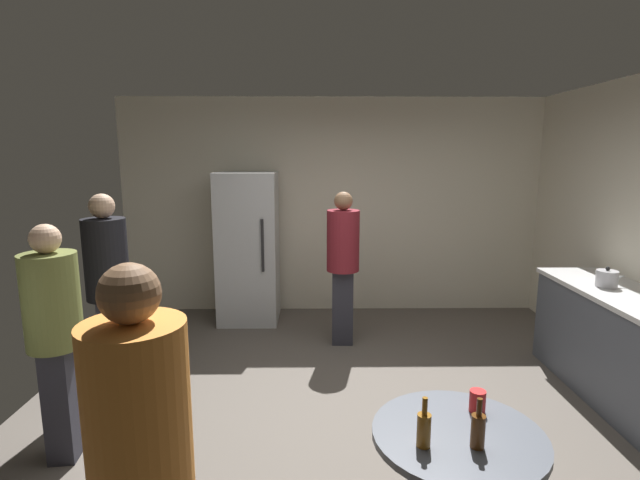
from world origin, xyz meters
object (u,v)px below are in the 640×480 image
object	(u,v)px
person_in_maroon_shirt	(343,257)
beer_bottle_amber	(424,429)
beer_bottle_brown	(478,430)
person_in_orange_shirt	(142,465)
kettle	(607,279)
refrigerator	(248,248)
person_in_black_shirt	(108,280)
plastic_cup_red	(477,401)
foreground_table	(457,453)
person_in_olive_shirt	(54,326)

from	to	relation	value
person_in_maroon_shirt	beer_bottle_amber	bearing A→B (deg)	5.67
beer_bottle_brown	person_in_orange_shirt	xyz separation A→B (m)	(-1.29, -0.45, 0.16)
person_in_maroon_shirt	person_in_orange_shirt	size ratio (longest dim) A/B	0.97
kettle	person_in_maroon_shirt	distance (m)	2.39
refrigerator	person_in_black_shirt	size ratio (longest dim) A/B	1.06
refrigerator	person_in_maroon_shirt	distance (m)	1.33
beer_bottle_brown	refrigerator	bearing A→B (deg)	112.08
beer_bottle_amber	beer_bottle_brown	bearing A→B (deg)	-2.64
plastic_cup_red	person_in_maroon_shirt	bearing A→B (deg)	100.94
refrigerator	beer_bottle_amber	bearing A→B (deg)	-71.03
kettle	beer_bottle_brown	size ratio (longest dim) A/B	1.06
foreground_table	person_in_maroon_shirt	size ratio (longest dim) A/B	0.49
person_in_olive_shirt	person_in_orange_shirt	xyz separation A→B (m)	(1.09, -1.47, 0.06)
foreground_table	person_in_olive_shirt	size ratio (longest dim) A/B	0.51
beer_bottle_amber	person_in_maroon_shirt	world-z (taller)	person_in_maroon_shirt
beer_bottle_brown	plastic_cup_red	size ratio (longest dim) A/B	2.09
person_in_orange_shirt	kettle	bearing A→B (deg)	21.04
person_in_black_shirt	plastic_cup_red	bearing A→B (deg)	32.19
beer_bottle_brown	person_in_maroon_shirt	bearing A→B (deg)	98.01
beer_bottle_brown	person_in_olive_shirt	size ratio (longest dim) A/B	0.15
beer_bottle_amber	person_in_orange_shirt	bearing A→B (deg)	-156.57
beer_bottle_amber	person_in_maroon_shirt	size ratio (longest dim) A/B	0.14
foreground_table	person_in_maroon_shirt	bearing A→B (deg)	97.39
kettle	person_in_maroon_shirt	world-z (taller)	person_in_maroon_shirt
foreground_table	beer_bottle_amber	world-z (taller)	beer_bottle_amber
kettle	person_in_olive_shirt	bearing A→B (deg)	-167.11
beer_bottle_brown	person_in_maroon_shirt	distance (m)	3.00
foreground_table	beer_bottle_brown	bearing A→B (deg)	-67.09
refrigerator	plastic_cup_red	distance (m)	3.79
foreground_table	person_in_olive_shirt	world-z (taller)	person_in_olive_shirt
plastic_cup_red	person_in_black_shirt	world-z (taller)	person_in_black_shirt
person_in_black_shirt	beer_bottle_brown	bearing A→B (deg)	26.53
kettle	person_in_black_shirt	world-z (taller)	person_in_black_shirt
refrigerator	person_in_black_shirt	bearing A→B (deg)	-115.99
refrigerator	beer_bottle_brown	size ratio (longest dim) A/B	7.83
person_in_black_shirt	person_in_orange_shirt	world-z (taller)	person_in_black_shirt
kettle	beer_bottle_amber	bearing A→B (deg)	-135.43
foreground_table	beer_bottle_brown	distance (m)	0.22
beer_bottle_amber	beer_bottle_brown	distance (m)	0.24
beer_bottle_amber	beer_bottle_brown	size ratio (longest dim) A/B	1.00
refrigerator	beer_bottle_brown	world-z (taller)	refrigerator
foreground_table	plastic_cup_red	size ratio (longest dim) A/B	7.27
person_in_olive_shirt	person_in_maroon_shirt	world-z (taller)	person_in_maroon_shirt
foreground_table	plastic_cup_red	world-z (taller)	plastic_cup_red
plastic_cup_red	person_in_maroon_shirt	distance (m)	2.72
kettle	person_in_orange_shirt	size ratio (longest dim) A/B	0.15
person_in_olive_shirt	refrigerator	bearing A→B (deg)	65.78
person_in_olive_shirt	beer_bottle_amber	bearing A→B (deg)	-31.63
refrigerator	foreground_table	distance (m)	3.90
kettle	beer_bottle_amber	world-z (taller)	kettle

